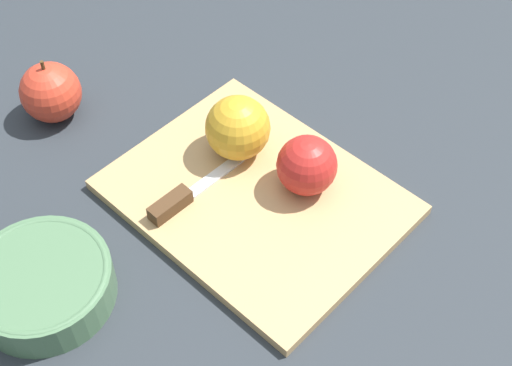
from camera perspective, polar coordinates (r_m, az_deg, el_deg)
The scene contains 7 objects.
ground_plane at distance 0.89m, azimuth 0.00°, elevation -1.43°, with size 4.00×4.00×0.00m, color #282D33.
cutting_board at distance 0.88m, azimuth 0.00°, elevation -1.14°, with size 0.38×0.32×0.01m.
apple_half_left at distance 0.86m, azimuth 4.07°, elevation 1.41°, with size 0.07×0.07×0.07m.
apple_half_right at distance 0.89m, azimuth -1.48°, elevation 4.43°, with size 0.08×0.08×0.08m.
knife at distance 0.86m, azimuth -6.25°, elevation -1.36°, with size 0.05×0.15×0.02m.
apple_whole at distance 1.00m, azimuth -16.11°, elevation 6.99°, with size 0.08×0.08×0.09m.
bowl at distance 0.82m, azimuth -16.73°, elevation -7.65°, with size 0.16×0.16×0.05m.
Camera 1 is at (-0.30, 0.47, 0.69)m, focal length 50.00 mm.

